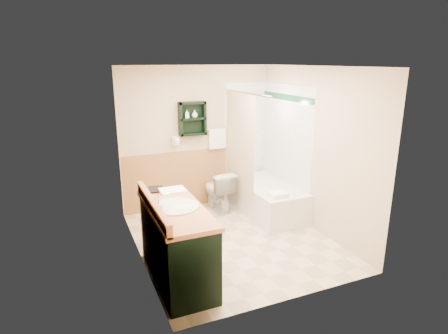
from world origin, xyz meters
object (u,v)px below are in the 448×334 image
wall_shelf (192,119)px  soap_bottle_a (187,116)px  vanity (177,243)px  bathtub (267,199)px  toilet (218,191)px  vanity_book (148,182)px  hair_dryer (175,141)px  soap_bottle_b (195,115)px

wall_shelf → soap_bottle_a: wall_shelf is taller
vanity → soap_bottle_a: soap_bottle_a is taller
bathtub → toilet: 0.84m
vanity → vanity_book: (-0.17, 0.66, 0.57)m
bathtub → vanity_book: vanity_book is taller
wall_shelf → vanity: bearing=-113.7°
hair_dryer → vanity: hair_dryer is taller
toilet → wall_shelf: bearing=-44.2°
bathtub → vanity_book: (-2.08, -0.64, 0.77)m
wall_shelf → soap_bottle_b: wall_shelf is taller
toilet → soap_bottle_b: bearing=-47.1°
vanity → toilet: size_ratio=2.04×
vanity → vanity_book: bearing=104.1°
wall_shelf → soap_bottle_a: size_ratio=4.08×
toilet → vanity_book: size_ratio=2.83×
hair_dryer → soap_bottle_a: bearing=-8.2°
vanity_book → soap_bottle_a: (0.97, 1.37, 0.58)m
hair_dryer → vanity_book: size_ratio=0.98×
wall_shelf → bathtub: 1.81m
vanity → soap_bottle_b: size_ratio=11.68×
vanity_book → soap_bottle_b: bearing=62.8°
toilet → hair_dryer: bearing=-30.2°
wall_shelf → toilet: wall_shelf is taller
toilet → soap_bottle_a: 1.35m
toilet → bathtub: bearing=140.8°
vanity → hair_dryer: bearing=73.9°
wall_shelf → soap_bottle_b: size_ratio=4.54×
vanity → soap_bottle_a: bearing=68.4°
bathtub → toilet: size_ratio=2.17×
vanity_book → hair_dryer: bearing=73.0°
soap_bottle_b → wall_shelf: bearing=172.5°
vanity → soap_bottle_b: 2.52m
bathtub → soap_bottle_b: size_ratio=12.37×
wall_shelf → soap_bottle_a: (-0.09, -0.01, 0.05)m
hair_dryer → soap_bottle_b: 0.53m
wall_shelf → soap_bottle_b: bearing=-7.5°
bathtub → soap_bottle_b: bearing=143.3°
vanity → bathtub: (1.92, 1.30, -0.20)m
wall_shelf → vanity: wall_shelf is taller
hair_dryer → vanity_book: bearing=-118.4°
vanity → toilet: 2.15m
soap_bottle_a → soap_bottle_b: (0.13, 0.00, 0.02)m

